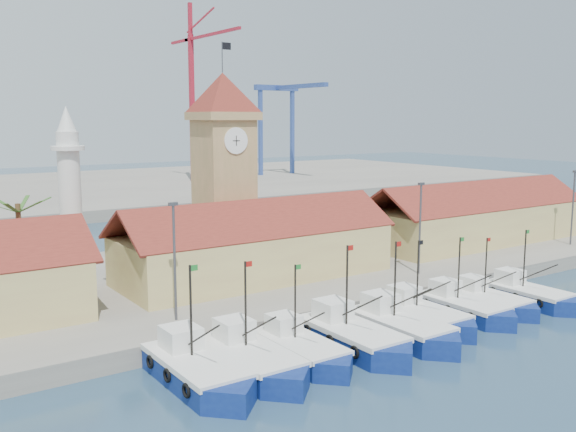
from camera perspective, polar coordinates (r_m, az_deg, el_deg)
ground at (r=47.70m, az=10.08°, el=-11.93°), size 400.00×400.00×0.00m
quay at (r=65.90m, az=-4.74°, el=-5.34°), size 140.00×32.00×1.50m
terminal at (r=145.92m, az=-21.78°, el=1.89°), size 240.00×80.00×2.00m
boat_0 at (r=41.87m, az=-7.91°, el=-13.65°), size 3.87×10.61×8.03m
boat_1 at (r=43.34m, az=-3.09°, el=-12.81°), size 3.77×10.34×7.82m
boat_2 at (r=45.27m, az=1.28°, el=-11.95°), size 3.42×9.38×7.09m
boat_3 at (r=47.55m, az=5.96°, el=-10.84°), size 3.88×10.63×8.04m
boat_4 at (r=50.13m, az=10.16°, el=-9.91°), size 3.81×10.42×7.89m
boat_5 at (r=53.50m, az=12.04°, el=-8.83°), size 3.55×9.73×7.36m
boat_6 at (r=56.69m, az=15.49°, el=-7.97°), size 3.45×9.45×7.15m
boat_7 at (r=59.46m, az=17.66°, el=-7.34°), size 3.23×8.85×6.70m
boat_8 at (r=62.37m, az=20.77°, el=-6.71°), size 3.43×9.40×7.11m
hall_center at (r=61.82m, az=-2.93°, el=-3.18°), size 27.04×10.13×7.61m
hall_right at (r=82.88m, az=16.27°, el=-0.48°), size 31.20×10.13×7.61m
clock_tower at (r=65.86m, az=-5.73°, el=4.53°), size 5.80×5.80×22.70m
minaret at (r=62.25m, az=-18.80°, el=1.81°), size 3.00×3.00×16.30m
palm_tree at (r=59.67m, az=-22.73°, el=-2.07°), size 5.60×5.03×8.39m
lamp_posts at (r=55.09m, az=1.86°, el=-2.00°), size 80.70×0.25×9.03m
crane_red_right at (r=151.02m, az=-8.33°, el=11.55°), size 1.00×32.30×40.55m
gantry at (r=166.99m, az=-0.38°, el=9.84°), size 13.00×22.00×23.20m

